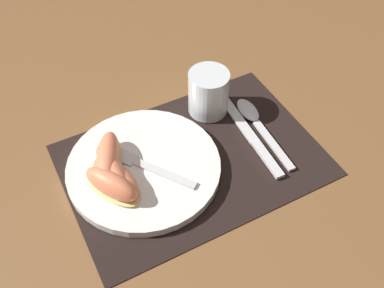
{
  "coord_description": "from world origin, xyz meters",
  "views": [
    {
      "loc": [
        -0.24,
        -0.45,
        0.63
      ],
      "look_at": [
        0.01,
        0.02,
        0.02
      ],
      "focal_mm": 42.0,
      "sensor_mm": 36.0,
      "label": 1
    }
  ],
  "objects_px": {
    "juice_glass": "(208,94)",
    "citrus_wedge_2": "(117,180)",
    "plate": "(144,167)",
    "citrus_wedge_3": "(111,185)",
    "knife": "(251,137)",
    "fork": "(139,163)",
    "spoon": "(254,119)",
    "citrus_wedge_0": "(108,161)",
    "citrus_wedge_1": "(113,172)"
  },
  "relations": [
    {
      "from": "juice_glass",
      "to": "citrus_wedge_3",
      "type": "distance_m",
      "value": 0.27
    },
    {
      "from": "juice_glass",
      "to": "citrus_wedge_2",
      "type": "bearing_deg",
      "value": -155.74
    },
    {
      "from": "juice_glass",
      "to": "citrus_wedge_3",
      "type": "relative_size",
      "value": 0.8
    },
    {
      "from": "fork",
      "to": "citrus_wedge_1",
      "type": "xyz_separation_m",
      "value": [
        -0.05,
        -0.01,
        0.01
      ]
    },
    {
      "from": "citrus_wedge_1",
      "to": "knife",
      "type": "bearing_deg",
      "value": -3.85
    },
    {
      "from": "spoon",
      "to": "citrus_wedge_1",
      "type": "bearing_deg",
      "value": -176.71
    },
    {
      "from": "plate",
      "to": "citrus_wedge_0",
      "type": "relative_size",
      "value": 1.99
    },
    {
      "from": "spoon",
      "to": "citrus_wedge_3",
      "type": "xyz_separation_m",
      "value": [
        -0.31,
        -0.04,
        0.03
      ]
    },
    {
      "from": "knife",
      "to": "spoon",
      "type": "bearing_deg",
      "value": 49.5
    },
    {
      "from": "knife",
      "to": "spoon",
      "type": "xyz_separation_m",
      "value": [
        0.03,
        0.03,
        0.0
      ]
    },
    {
      "from": "knife",
      "to": "fork",
      "type": "relative_size",
      "value": 1.32
    },
    {
      "from": "spoon",
      "to": "knife",
      "type": "bearing_deg",
      "value": -130.5
    },
    {
      "from": "juice_glass",
      "to": "citrus_wedge_3",
      "type": "bearing_deg",
      "value": -155.29
    },
    {
      "from": "plate",
      "to": "citrus_wedge_1",
      "type": "relative_size",
      "value": 2.03
    },
    {
      "from": "knife",
      "to": "citrus_wedge_2",
      "type": "relative_size",
      "value": 1.84
    },
    {
      "from": "spoon",
      "to": "fork",
      "type": "distance_m",
      "value": 0.25
    },
    {
      "from": "citrus_wedge_3",
      "to": "plate",
      "type": "bearing_deg",
      "value": 23.65
    },
    {
      "from": "plate",
      "to": "citrus_wedge_3",
      "type": "height_order",
      "value": "citrus_wedge_3"
    },
    {
      "from": "citrus_wedge_0",
      "to": "citrus_wedge_3",
      "type": "xyz_separation_m",
      "value": [
        -0.01,
        -0.05,
        -0.0
      ]
    },
    {
      "from": "fork",
      "to": "citrus_wedge_1",
      "type": "distance_m",
      "value": 0.05
    },
    {
      "from": "fork",
      "to": "citrus_wedge_1",
      "type": "height_order",
      "value": "citrus_wedge_1"
    },
    {
      "from": "plate",
      "to": "citrus_wedge_2",
      "type": "xyz_separation_m",
      "value": [
        -0.06,
        -0.02,
        0.02
      ]
    },
    {
      "from": "knife",
      "to": "citrus_wedge_3",
      "type": "distance_m",
      "value": 0.28
    },
    {
      "from": "spoon",
      "to": "fork",
      "type": "bearing_deg",
      "value": -178.4
    },
    {
      "from": "plate",
      "to": "juice_glass",
      "type": "height_order",
      "value": "juice_glass"
    },
    {
      "from": "plate",
      "to": "fork",
      "type": "height_order",
      "value": "fork"
    },
    {
      "from": "knife",
      "to": "citrus_wedge_0",
      "type": "distance_m",
      "value": 0.27
    },
    {
      "from": "plate",
      "to": "citrus_wedge_1",
      "type": "bearing_deg",
      "value": -174.95
    },
    {
      "from": "citrus_wedge_0",
      "to": "spoon",
      "type": "bearing_deg",
      "value": -1.32
    },
    {
      "from": "fork",
      "to": "citrus_wedge_1",
      "type": "relative_size",
      "value": 1.26
    },
    {
      "from": "juice_glass",
      "to": "citrus_wedge_2",
      "type": "distance_m",
      "value": 0.25
    },
    {
      "from": "plate",
      "to": "juice_glass",
      "type": "xyz_separation_m",
      "value": [
        0.17,
        0.08,
        0.03
      ]
    },
    {
      "from": "citrus_wedge_2",
      "to": "spoon",
      "type": "bearing_deg",
      "value": 6.61
    },
    {
      "from": "citrus_wedge_0",
      "to": "citrus_wedge_3",
      "type": "height_order",
      "value": "same"
    },
    {
      "from": "juice_glass",
      "to": "spoon",
      "type": "height_order",
      "value": "juice_glass"
    },
    {
      "from": "citrus_wedge_1",
      "to": "citrus_wedge_2",
      "type": "relative_size",
      "value": 1.1
    },
    {
      "from": "knife",
      "to": "citrus_wedge_3",
      "type": "height_order",
      "value": "citrus_wedge_3"
    },
    {
      "from": "plate",
      "to": "juice_glass",
      "type": "bearing_deg",
      "value": 25.13
    },
    {
      "from": "spoon",
      "to": "juice_glass",
      "type": "bearing_deg",
      "value": 132.75
    },
    {
      "from": "juice_glass",
      "to": "spoon",
      "type": "relative_size",
      "value": 0.46
    },
    {
      "from": "plate",
      "to": "citrus_wedge_2",
      "type": "relative_size",
      "value": 2.24
    },
    {
      "from": "citrus_wedge_2",
      "to": "fork",
      "type": "bearing_deg",
      "value": 28.88
    },
    {
      "from": "citrus_wedge_1",
      "to": "citrus_wedge_2",
      "type": "xyz_separation_m",
      "value": [
        -0.0,
        -0.02,
        -0.0
      ]
    },
    {
      "from": "spoon",
      "to": "citrus_wedge_1",
      "type": "distance_m",
      "value": 0.3
    },
    {
      "from": "citrus_wedge_0",
      "to": "citrus_wedge_1",
      "type": "bearing_deg",
      "value": -91.74
    },
    {
      "from": "plate",
      "to": "citrus_wedge_0",
      "type": "xyz_separation_m",
      "value": [
        -0.05,
        0.02,
        0.03
      ]
    },
    {
      "from": "citrus_wedge_1",
      "to": "citrus_wedge_2",
      "type": "distance_m",
      "value": 0.02
    },
    {
      "from": "plate",
      "to": "citrus_wedge_3",
      "type": "relative_size",
      "value": 2.43
    },
    {
      "from": "citrus_wedge_0",
      "to": "citrus_wedge_1",
      "type": "distance_m",
      "value": 0.02
    },
    {
      "from": "citrus_wedge_1",
      "to": "juice_glass",
      "type": "bearing_deg",
      "value": 20.65
    }
  ]
}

